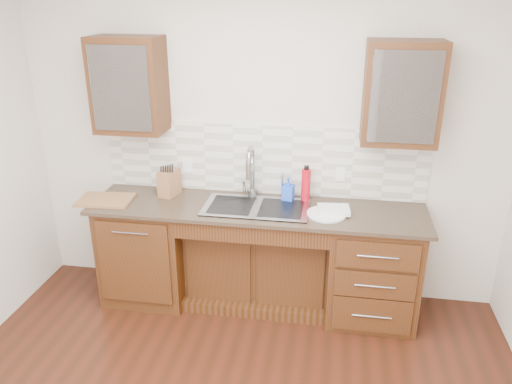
% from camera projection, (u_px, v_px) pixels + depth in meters
% --- Properties ---
extents(wall_back, '(4.00, 0.10, 2.70)m').
position_uv_depth(wall_back, '(264.00, 141.00, 4.17)').
color(wall_back, beige).
rests_on(wall_back, ground).
extents(base_cabinet_left, '(0.70, 0.62, 0.88)m').
position_uv_depth(base_cabinet_left, '(149.00, 249.00, 4.33)').
color(base_cabinet_left, '#593014').
rests_on(base_cabinet_left, ground).
extents(base_cabinet_center, '(1.20, 0.44, 0.70)m').
position_uv_depth(base_cabinet_center, '(258.00, 262.00, 4.30)').
color(base_cabinet_center, '#593014').
rests_on(base_cabinet_center, ground).
extents(base_cabinet_right, '(0.70, 0.62, 0.88)m').
position_uv_depth(base_cabinet_right, '(372.00, 267.00, 4.04)').
color(base_cabinet_right, '#593014').
rests_on(base_cabinet_right, ground).
extents(countertop, '(2.70, 0.65, 0.03)m').
position_uv_depth(countertop, '(257.00, 209.00, 4.00)').
color(countertop, '#84705B').
rests_on(countertop, base_cabinet_left).
extents(backsplash, '(2.70, 0.02, 0.59)m').
position_uv_depth(backsplash, '(263.00, 160.00, 4.17)').
color(backsplash, beige).
rests_on(backsplash, wall_back).
extents(sink, '(0.84, 0.46, 0.19)m').
position_uv_depth(sink, '(256.00, 217.00, 4.01)').
color(sink, '#9E9EA5').
rests_on(sink, countertop).
extents(faucet, '(0.04, 0.04, 0.40)m').
position_uv_depth(faucet, '(252.00, 174.00, 4.13)').
color(faucet, '#999993').
rests_on(faucet, countertop).
extents(filter_tap, '(0.02, 0.02, 0.24)m').
position_uv_depth(filter_tap, '(282.00, 184.00, 4.13)').
color(filter_tap, '#999993').
rests_on(filter_tap, countertop).
extents(upper_cabinet_left, '(0.55, 0.34, 0.75)m').
position_uv_depth(upper_cabinet_left, '(129.00, 85.00, 3.95)').
color(upper_cabinet_left, '#593014').
rests_on(upper_cabinet_left, wall_back).
extents(upper_cabinet_right, '(0.55, 0.34, 0.75)m').
position_uv_depth(upper_cabinet_right, '(402.00, 93.00, 3.63)').
color(upper_cabinet_right, '#593014').
rests_on(upper_cabinet_right, wall_back).
extents(outlet_left, '(0.08, 0.01, 0.12)m').
position_uv_depth(outlet_left, '(188.00, 166.00, 4.29)').
color(outlet_left, white).
rests_on(outlet_left, backsplash).
extents(outlet_right, '(0.08, 0.01, 0.12)m').
position_uv_depth(outlet_right, '(340.00, 174.00, 4.09)').
color(outlet_right, white).
rests_on(outlet_right, backsplash).
extents(soap_bottle, '(0.10, 0.10, 0.20)m').
position_uv_depth(soap_bottle, '(288.00, 189.00, 4.08)').
color(soap_bottle, blue).
rests_on(soap_bottle, countertop).
extents(water_bottle, '(0.09, 0.09, 0.28)m').
position_uv_depth(water_bottle, '(306.00, 185.00, 4.06)').
color(water_bottle, red).
rests_on(water_bottle, countertop).
extents(plate, '(0.36, 0.36, 0.02)m').
position_uv_depth(plate, '(326.00, 214.00, 3.85)').
color(plate, white).
rests_on(plate, countertop).
extents(dish_towel, '(0.26, 0.20, 0.04)m').
position_uv_depth(dish_towel, '(334.00, 210.00, 3.86)').
color(dish_towel, white).
rests_on(dish_towel, plate).
extents(knife_block, '(0.16, 0.22, 0.22)m').
position_uv_depth(knife_block, '(169.00, 183.00, 4.20)').
color(knife_block, '#A46F3B').
rests_on(knife_block, countertop).
extents(cutting_board, '(0.46, 0.34, 0.02)m').
position_uv_depth(cutting_board, '(105.00, 200.00, 4.11)').
color(cutting_board, brown).
rests_on(cutting_board, countertop).
extents(cup_left_a, '(0.15, 0.15, 0.10)m').
position_uv_depth(cup_left_a, '(125.00, 91.00, 3.98)').
color(cup_left_a, white).
rests_on(cup_left_a, upper_cabinet_left).
extents(cup_left_b, '(0.13, 0.13, 0.10)m').
position_uv_depth(cup_left_b, '(145.00, 92.00, 3.95)').
color(cup_left_b, white).
rests_on(cup_left_b, upper_cabinet_left).
extents(cup_right_a, '(0.14, 0.14, 0.10)m').
position_uv_depth(cup_right_a, '(391.00, 100.00, 3.67)').
color(cup_right_a, white).
rests_on(cup_right_a, upper_cabinet_right).
extents(cup_right_b, '(0.14, 0.14, 0.10)m').
position_uv_depth(cup_right_b, '(422.00, 101.00, 3.63)').
color(cup_right_b, white).
rests_on(cup_right_b, upper_cabinet_right).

